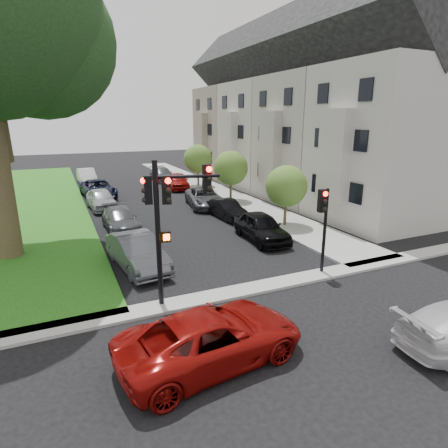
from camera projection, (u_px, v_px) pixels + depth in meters
name	position (u px, v px, depth m)	size (l,w,h in m)	color
ground	(281.00, 312.00, 13.45)	(140.00, 140.00, 0.00)	black
grass_strip	(31.00, 202.00, 30.93)	(8.00, 44.00, 0.12)	#1A6416
sidewalk_right	(207.00, 188.00, 37.15)	(3.50, 44.00, 0.12)	#A9A99F
sidewalk_cross	(254.00, 288.00, 15.19)	(60.00, 1.00, 0.12)	#A9A99F
house_a	(385.00, 115.00, 23.49)	(7.70, 7.55, 15.97)	#B9B5AF
house_b	(311.00, 115.00, 30.07)	(7.70, 7.55, 15.97)	#A29C8B
house_c	(264.00, 116.00, 36.65)	(7.70, 7.55, 15.97)	silver
house_d	(232.00, 116.00, 43.23)	(7.70, 7.55, 15.97)	gray
small_tree_a	(286.00, 186.00, 23.33)	(2.62, 2.62, 3.93)	black
small_tree_b	(231.00, 168.00, 30.42)	(2.80, 2.80, 4.21)	black
small_tree_c	(198.00, 159.00, 37.15)	(2.82, 2.82, 4.23)	black
traffic_signal_main	(168.00, 207.00, 13.07)	(2.64, 0.75, 5.38)	black
traffic_signal_secondary	(323.00, 216.00, 15.98)	(0.51, 0.41, 3.87)	black
car_cross_near	(212.00, 337.00, 10.56)	(2.51, 5.44, 1.51)	maroon
car_parked_0	(261.00, 227.00, 21.15)	(1.86, 4.64, 1.58)	black
car_parked_1	(227.00, 209.00, 25.91)	(1.37, 3.91, 1.29)	black
car_parked_2	(204.00, 198.00, 29.24)	(2.42, 5.24, 1.46)	#3F4247
car_parked_3	(178.00, 181.00, 36.61)	(1.87, 4.64, 1.58)	maroon
car_parked_4	(163.00, 174.00, 41.36)	(2.00, 4.92, 1.43)	#3F4247
car_parked_5	(137.00, 252.00, 17.20)	(1.67, 4.80, 1.58)	#3F4247
car_parked_6	(121.00, 219.00, 23.16)	(1.89, 4.65, 1.35)	#3F4247
car_parked_7	(101.00, 199.00, 28.43)	(1.84, 4.56, 1.55)	#999BA0
car_parked_8	(98.00, 189.00, 32.79)	(2.53, 5.48, 1.52)	black
car_parked_9	(87.00, 176.00, 39.65)	(1.66, 4.75, 1.57)	silver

